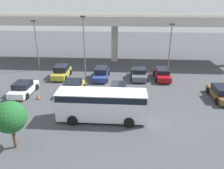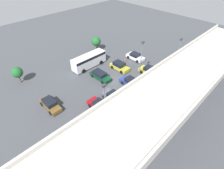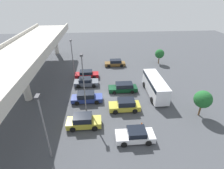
# 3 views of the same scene
# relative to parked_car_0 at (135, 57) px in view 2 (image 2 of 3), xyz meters

# --- Properties ---
(ground_plane) EXTENTS (99.35, 99.35, 0.00)m
(ground_plane) POSITION_rel_parked_car_0_xyz_m (9.87, 2.69, -0.70)
(ground_plane) COLOR #424449
(highway_overpass) EXTENTS (47.50, 7.74, 8.01)m
(highway_overpass) POSITION_rel_parked_car_0_xyz_m (9.87, 15.35, 6.08)
(highway_overpass) COLOR #BCB7AD
(highway_overpass) RESTS_ON ground_plane
(parked_car_0) EXTENTS (2.19, 4.50, 1.51)m
(parked_car_0) POSITION_rel_parked_car_0_xyz_m (0.00, 0.00, 0.00)
(parked_car_0) COLOR silver
(parked_car_0) RESTS_ON ground_plane
(parked_car_1) EXTENTS (2.12, 4.39, 1.70)m
(parked_car_1) POSITION_rel_parked_car_0_xyz_m (2.82, 6.10, 0.09)
(parked_car_1) COLOR gold
(parked_car_1) RESTS_ON ground_plane
(parked_car_2) EXTENTS (2.16, 4.50, 1.69)m
(parked_car_2) POSITION_rel_parked_car_0_xyz_m (5.90, 0.36, 0.09)
(parked_car_2) COLOR gold
(parked_car_2) RESTS_ON ground_plane
(parked_car_3) EXTENTS (2.09, 4.82, 1.58)m
(parked_car_3) POSITION_rel_parked_car_0_xyz_m (8.53, 5.99, 0.04)
(parked_car_3) COLOR navy
(parked_car_3) RESTS_ON ground_plane
(parked_car_4) EXTENTS (2.08, 4.89, 1.54)m
(parked_car_4) POSITION_rel_parked_car_0_xyz_m (11.21, -0.11, 0.03)
(parked_car_4) COLOR #0C381E
(parked_car_4) RESTS_ON ground_plane
(parked_car_5) EXTENTS (2.24, 4.35, 1.47)m
(parked_car_5) POSITION_rel_parked_car_0_xyz_m (13.83, 6.37, -0.00)
(parked_car_5) COLOR #515660
(parked_car_5) RESTS_ON ground_plane
(parked_car_6) EXTENTS (2.10, 4.61, 1.47)m
(parked_car_6) POSITION_rel_parked_car_0_xyz_m (17.09, 6.40, 0.00)
(parked_car_6) COLOR maroon
(parked_car_6) RESTS_ON ground_plane
(parked_car_7) EXTENTS (2.00, 4.66, 1.52)m
(parked_car_7) POSITION_rel_parked_car_0_xyz_m (22.71, 0.18, 0.02)
(parked_car_7) COLOR brown
(parked_car_7) RESTS_ON ground_plane
(shuttle_bus) EXTENTS (8.10, 2.58, 2.85)m
(shuttle_bus) POSITION_rel_parked_car_0_xyz_m (9.91, -5.24, 1.00)
(shuttle_bus) COLOR silver
(shuttle_bus) RESTS_ON ground_plane
(lamp_post_near_aisle) EXTENTS (0.70, 0.35, 7.61)m
(lamp_post_near_aisle) POSITION_rel_parked_car_0_xyz_m (-1.68, 9.22, 3.78)
(lamp_post_near_aisle) COLOR slate
(lamp_post_near_aisle) RESTS_ON ground_plane
(lamp_post_mid_lot) EXTENTS (0.70, 0.35, 7.33)m
(lamp_post_mid_lot) POSITION_rel_parked_car_0_xyz_m (18.30, 8.99, 3.64)
(lamp_post_mid_lot) COLOR slate
(lamp_post_mid_lot) RESTS_ON ground_plane
(lamp_post_by_overpass) EXTENTS (0.70, 0.35, 8.50)m
(lamp_post_by_overpass) POSITION_rel_parked_car_0_xyz_m (6.29, 6.02, 4.25)
(lamp_post_by_overpass) COLOR slate
(lamp_post_by_overpass) RESTS_ON ground_plane
(tree_front_left) EXTENTS (2.37, 2.37, 3.83)m
(tree_front_left) POSITION_rel_parked_car_0_xyz_m (3.81, -9.80, 1.93)
(tree_front_left) COLOR brown
(tree_front_left) RESTS_ON ground_plane
(tree_front_centre) EXTENTS (2.11, 2.11, 3.47)m
(tree_front_centre) POSITION_rel_parked_car_0_xyz_m (23.42, -10.29, 1.69)
(tree_front_centre) COLOR brown
(tree_front_centre) RESTS_ON ground_plane
(traffic_cone) EXTENTS (0.44, 0.44, 0.70)m
(traffic_cone) POSITION_rel_parked_car_0_xyz_m (2.20, -1.29, -0.37)
(traffic_cone) COLOR black
(traffic_cone) RESTS_ON ground_plane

